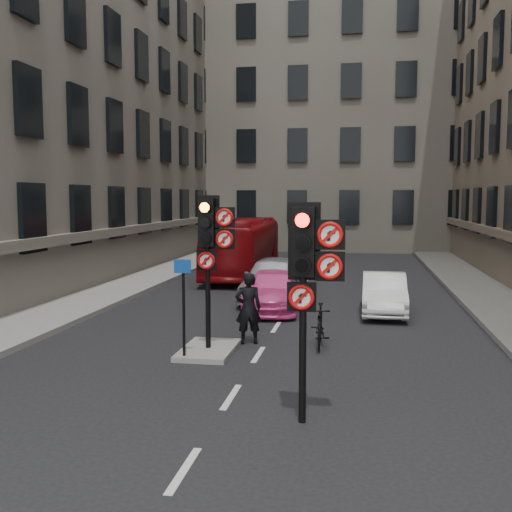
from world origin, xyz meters
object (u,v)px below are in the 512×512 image
(signal_far, at_px, (211,238))
(motorcycle, at_px, (320,326))
(car_white, at_px, (384,293))
(motorcyclist, at_px, (248,308))
(car_silver, at_px, (273,278))
(bus_red, at_px, (244,247))
(signal_near, at_px, (309,265))
(car_pink, at_px, (272,291))
(info_sign, at_px, (183,294))

(signal_far, bearing_deg, motorcycle, 22.16)
(car_white, distance_m, motorcyclist, 5.79)
(car_silver, distance_m, bus_red, 7.06)
(signal_near, relative_size, signal_far, 1.00)
(car_silver, distance_m, car_pink, 1.69)
(signal_far, bearing_deg, bus_red, 97.92)
(motorcycle, bearing_deg, car_pink, 110.20)
(info_sign, bearing_deg, motorcycle, 25.69)
(signal_near, bearing_deg, car_white, 80.65)
(car_pink, xyz_separation_m, motorcyclist, (0.08, -4.62, 0.28))
(car_pink, bearing_deg, signal_far, -101.30)
(car_white, xyz_separation_m, motorcyclist, (-3.49, -4.61, 0.27))
(motorcyclist, bearing_deg, car_white, -144.94)
(signal_far, height_order, car_white, signal_far)
(motorcycle, xyz_separation_m, motorcyclist, (-1.78, 0.00, 0.38))
(signal_near, xyz_separation_m, bus_red, (-4.54, 17.93, -1.25))
(car_silver, distance_m, motorcycle, 6.62)
(car_silver, bearing_deg, signal_near, -76.61)
(car_silver, bearing_deg, signal_far, -90.83)
(car_pink, height_order, motorcyclist, motorcyclist)
(motorcyclist, bearing_deg, bus_red, -96.30)
(car_pink, xyz_separation_m, info_sign, (-1.05, -6.44, 0.90))
(car_silver, relative_size, motorcyclist, 2.58)
(info_sign, bearing_deg, motorcyclist, 51.92)
(signal_far, xyz_separation_m, motorcycle, (2.47, 1.01, -2.18))
(car_white, distance_m, motorcycle, 4.92)
(info_sign, bearing_deg, signal_near, -52.72)
(car_white, bearing_deg, car_silver, 156.69)
(car_white, height_order, motorcyclist, motorcyclist)
(bus_red, distance_m, motorcyclist, 13.19)
(motorcycle, distance_m, motorcyclist, 1.82)
(car_white, relative_size, motorcycle, 2.21)
(car_silver, relative_size, car_white, 1.21)
(motorcycle, bearing_deg, bus_red, 107.08)
(motorcycle, relative_size, motorcyclist, 0.96)
(signal_near, height_order, motorcycle, signal_near)
(motorcycle, bearing_deg, car_white, 67.89)
(car_silver, bearing_deg, car_white, -21.53)
(signal_near, bearing_deg, motorcycle, 91.44)
(car_silver, xyz_separation_m, bus_red, (-2.36, 6.63, 0.54))
(car_silver, distance_m, motorcyclist, 6.30)
(motorcyclist, bearing_deg, car_pink, -106.81)
(bus_red, relative_size, motorcyclist, 5.32)
(signal_near, bearing_deg, signal_far, 123.02)
(car_white, bearing_deg, car_pink, -179.38)
(car_white, distance_m, bus_red, 10.34)
(signal_near, relative_size, car_silver, 0.77)
(signal_near, height_order, signal_far, signal_far)
(car_white, height_order, motorcycle, car_white)
(car_silver, xyz_separation_m, car_white, (3.76, -1.68, -0.16))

